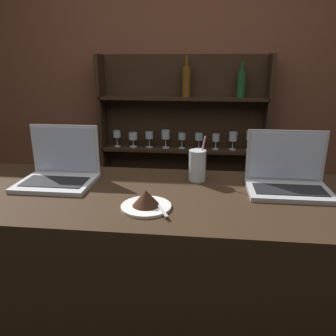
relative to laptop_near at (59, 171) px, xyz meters
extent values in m
cube|color=black|center=(0.45, -0.09, -0.57)|extent=(2.14, 0.65, 1.04)
cube|color=brown|center=(0.45, 1.35, 0.26)|extent=(7.00, 0.06, 2.70)
cube|color=#332114|center=(-0.18, 1.23, -0.29)|extent=(0.03, 0.18, 1.61)
cube|color=#332114|center=(1.10, 1.23, -0.29)|extent=(0.03, 0.18, 1.61)
cube|color=#332114|center=(0.46, 1.31, -0.29)|extent=(1.31, 0.02, 1.61)
cube|color=#332114|center=(0.46, 1.23, -0.61)|extent=(1.27, 0.18, 0.02)
cube|color=#332114|center=(0.46, 1.23, -0.21)|extent=(1.27, 0.18, 0.02)
cube|color=#332114|center=(0.46, 1.23, 0.20)|extent=(1.27, 0.18, 0.02)
cylinder|color=silver|center=(-0.07, 1.23, -0.19)|extent=(0.05, 0.05, 0.01)
cylinder|color=silver|center=(-0.07, 1.23, -0.15)|extent=(0.01, 0.01, 0.07)
cylinder|color=silver|center=(-0.07, 1.23, -0.09)|extent=(0.06, 0.06, 0.05)
cylinder|color=silver|center=(0.06, 1.23, -0.19)|extent=(0.06, 0.06, 0.01)
cylinder|color=silver|center=(0.06, 1.23, -0.16)|extent=(0.01, 0.01, 0.06)
cylinder|color=silver|center=(0.06, 1.23, -0.11)|extent=(0.07, 0.07, 0.06)
cylinder|color=silver|center=(0.19, 1.23, -0.19)|extent=(0.06, 0.06, 0.01)
cylinder|color=silver|center=(0.19, 1.23, -0.16)|extent=(0.01, 0.01, 0.07)
cylinder|color=silver|center=(0.19, 1.23, -0.09)|extent=(0.06, 0.06, 0.06)
cylinder|color=silver|center=(0.32, 1.23, -0.19)|extent=(0.06, 0.06, 0.01)
cylinder|color=silver|center=(0.32, 1.23, -0.16)|extent=(0.01, 0.01, 0.07)
cylinder|color=silver|center=(0.32, 1.23, -0.09)|extent=(0.07, 0.07, 0.07)
cylinder|color=silver|center=(0.46, 1.23, -0.19)|extent=(0.05, 0.05, 0.01)
cylinder|color=silver|center=(0.46, 1.23, -0.16)|extent=(0.01, 0.01, 0.07)
cylinder|color=silver|center=(0.46, 1.23, -0.10)|extent=(0.06, 0.06, 0.05)
cylinder|color=silver|center=(0.59, 1.23, -0.19)|extent=(0.06, 0.06, 0.01)
cylinder|color=silver|center=(0.59, 1.23, -0.16)|extent=(0.01, 0.01, 0.07)
cylinder|color=silver|center=(0.59, 1.23, -0.10)|extent=(0.06, 0.06, 0.05)
cylinder|color=silver|center=(0.72, 1.23, -0.19)|extent=(0.05, 0.05, 0.01)
cylinder|color=silver|center=(0.72, 1.23, -0.16)|extent=(0.01, 0.01, 0.06)
cylinder|color=silver|center=(0.72, 1.23, -0.10)|extent=(0.06, 0.06, 0.06)
cylinder|color=silver|center=(0.85, 1.23, -0.19)|extent=(0.06, 0.06, 0.01)
cylinder|color=silver|center=(0.85, 1.23, -0.16)|extent=(0.01, 0.01, 0.07)
cylinder|color=silver|center=(0.85, 1.23, -0.09)|extent=(0.06, 0.06, 0.07)
cylinder|color=silver|center=(0.98, 1.23, -0.19)|extent=(0.06, 0.06, 0.01)
cylinder|color=silver|center=(0.98, 1.23, -0.15)|extent=(0.01, 0.01, 0.08)
cylinder|color=silver|center=(0.98, 1.23, -0.08)|extent=(0.07, 0.07, 0.07)
cylinder|color=#1E4C23|center=(0.89, 1.23, 0.30)|extent=(0.06, 0.06, 0.19)
cylinder|color=#1E4C23|center=(0.89, 1.23, 0.43)|extent=(0.02, 0.02, 0.06)
cylinder|color=brown|center=(0.48, 1.23, 0.32)|extent=(0.06, 0.06, 0.22)
cylinder|color=brown|center=(0.48, 1.23, 0.47)|extent=(0.02, 0.02, 0.07)
cube|color=silver|center=(0.00, -0.04, -0.04)|extent=(0.31, 0.25, 0.02)
cube|color=black|center=(0.00, -0.05, -0.03)|extent=(0.27, 0.14, 0.00)
cube|color=silver|center=(0.00, 0.08, 0.08)|extent=(0.31, 0.00, 0.22)
cube|color=silver|center=(0.00, 0.08, 0.08)|extent=(0.29, 0.01, 0.20)
cube|color=#ADADB2|center=(0.97, -0.03, -0.04)|extent=(0.33, 0.22, 0.02)
cube|color=black|center=(0.97, -0.04, -0.03)|extent=(0.28, 0.12, 0.00)
cube|color=#ADADB2|center=(0.97, 0.08, 0.08)|extent=(0.33, 0.00, 0.22)
cube|color=silver|center=(0.97, 0.08, 0.08)|extent=(0.30, 0.01, 0.20)
cylinder|color=white|center=(0.43, -0.23, -0.05)|extent=(0.18, 0.18, 0.01)
cone|color=#381E11|center=(0.43, -0.23, -0.01)|extent=(0.10, 0.10, 0.06)
cube|color=#B7B7BC|center=(0.48, -0.24, -0.04)|extent=(0.08, 0.16, 0.00)
cylinder|color=silver|center=(0.60, 0.09, 0.02)|extent=(0.08, 0.08, 0.14)
cylinder|color=#EA9EC6|center=(0.61, 0.09, 0.05)|extent=(0.04, 0.01, 0.20)
camera|label=1|loc=(0.63, -1.30, 0.45)|focal=35.00mm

